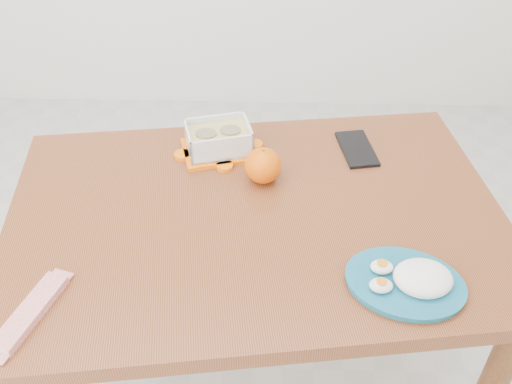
{
  "coord_description": "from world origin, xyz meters",
  "views": [
    {
      "loc": [
        0.24,
        -0.95,
        1.6
      ],
      "look_at": [
        0.21,
        0.0,
        0.81
      ],
      "focal_mm": 40.0,
      "sensor_mm": 36.0,
      "label": 1
    }
  ],
  "objects_px": {
    "dining_table": "(256,247)",
    "smartphone": "(357,149)",
    "orange_fruit": "(263,166)",
    "food_container": "(219,139)",
    "rice_plate": "(411,279)"
  },
  "relations": [
    {
      "from": "food_container",
      "to": "smartphone",
      "type": "xyz_separation_m",
      "value": [
        0.35,
        0.02,
        -0.03
      ]
    },
    {
      "from": "orange_fruit",
      "to": "dining_table",
      "type": "bearing_deg",
      "value": -96.28
    },
    {
      "from": "dining_table",
      "to": "rice_plate",
      "type": "xyz_separation_m",
      "value": [
        0.3,
        -0.21,
        0.13
      ]
    },
    {
      "from": "dining_table",
      "to": "orange_fruit",
      "type": "relative_size",
      "value": 13.85
    },
    {
      "from": "dining_table",
      "to": "orange_fruit",
      "type": "bearing_deg",
      "value": 75.78
    },
    {
      "from": "food_container",
      "to": "orange_fruit",
      "type": "relative_size",
      "value": 2.41
    },
    {
      "from": "dining_table",
      "to": "smartphone",
      "type": "distance_m",
      "value": 0.37
    },
    {
      "from": "smartphone",
      "to": "orange_fruit",
      "type": "bearing_deg",
      "value": -160.96
    },
    {
      "from": "dining_table",
      "to": "rice_plate",
      "type": "height_order",
      "value": "rice_plate"
    },
    {
      "from": "dining_table",
      "to": "food_container",
      "type": "bearing_deg",
      "value": 105.59
    },
    {
      "from": "rice_plate",
      "to": "smartphone",
      "type": "bearing_deg",
      "value": 111.62
    },
    {
      "from": "orange_fruit",
      "to": "smartphone",
      "type": "height_order",
      "value": "orange_fruit"
    },
    {
      "from": "food_container",
      "to": "smartphone",
      "type": "distance_m",
      "value": 0.35
    },
    {
      "from": "dining_table",
      "to": "smartphone",
      "type": "bearing_deg",
      "value": 36.7
    },
    {
      "from": "orange_fruit",
      "to": "smartphone",
      "type": "xyz_separation_m",
      "value": [
        0.24,
        0.13,
        -0.04
      ]
    }
  ]
}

